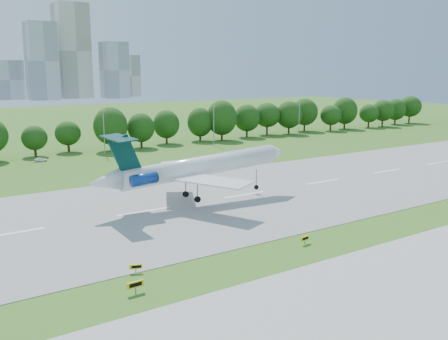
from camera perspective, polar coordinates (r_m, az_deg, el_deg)
ground at (r=60.75m, az=0.93°, el=-10.20°), size 600.00×600.00×0.00m
runway at (r=81.48m, az=-9.18°, el=-4.74°), size 400.00×45.00×0.08m
taxiway at (r=48.37m, az=13.69°, el=-16.31°), size 400.00×23.00×0.08m
tree_line at (r=143.09m, az=-20.61°, el=4.00°), size 288.40×8.40×10.40m
light_poles at (r=132.83m, az=-20.65°, el=3.57°), size 175.90×0.25×12.19m
skyline at (r=456.81m, az=-17.33°, el=11.64°), size 127.00×52.00×80.00m
airliner at (r=84.13m, az=-3.72°, el=0.31°), size 37.05×26.96×12.02m
taxi_sign_left at (r=57.50m, az=-10.06°, el=-10.84°), size 1.42×0.64×1.02m
taxi_sign_centre at (r=52.54m, az=-10.10°, el=-12.77°), size 1.84×0.30×1.29m
taxi_sign_right at (r=66.46m, az=9.24°, el=-7.72°), size 1.54×0.41×1.08m
service_vehicle_b at (r=133.62m, az=-20.23°, el=1.12°), size 3.25×1.56×1.07m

